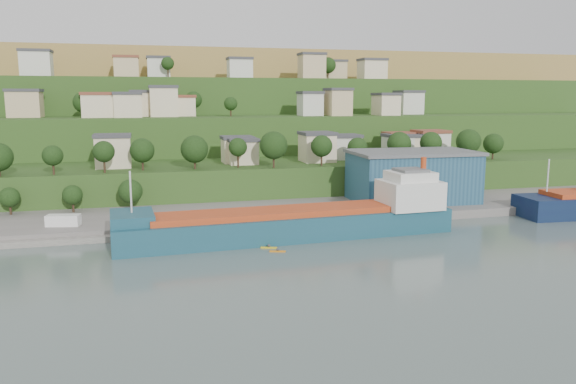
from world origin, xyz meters
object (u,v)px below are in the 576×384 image
object	(u,v)px
kayak_orange	(278,251)
cargo_ship_near	(300,224)
caravan	(63,222)
warehouse	(412,176)

from	to	relation	value
kayak_orange	cargo_ship_near	bearing A→B (deg)	71.03
cargo_ship_near	caravan	bearing A→B (deg)	160.06
warehouse	caravan	world-z (taller)	warehouse
cargo_ship_near	kayak_orange	world-z (taller)	cargo_ship_near
kayak_orange	caravan	bearing A→B (deg)	166.82
cargo_ship_near	caravan	world-z (taller)	cargo_ship_near
cargo_ship_near	kayak_orange	distance (m)	11.87
warehouse	caravan	xyz separation A→B (m)	(-82.64, -7.93, -5.70)
cargo_ship_near	caravan	distance (m)	48.72
warehouse	kayak_orange	distance (m)	53.84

